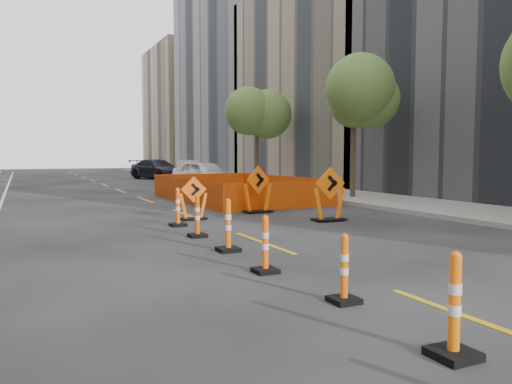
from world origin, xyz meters
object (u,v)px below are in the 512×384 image
parked_car_mid (188,171)px  channelizer_1 (455,305)px  parked_car_far (158,169)px  channelizer_4 (228,225)px  channelizer_6 (178,207)px  channelizer_2 (344,268)px  channelizer_3 (265,244)px  chevron_sign_center (258,189)px  parked_car_near (204,174)px  chevron_sign_left (193,198)px  chevron_sign_right (329,194)px  channelizer_5 (197,216)px

parked_car_mid → channelizer_1: bearing=-87.4°
parked_car_far → channelizer_4: bearing=-123.9°
channelizer_1 → channelizer_6: (0.14, 10.12, 0.00)m
channelizer_2 → channelizer_4: 4.05m
channelizer_3 → parked_car_far: (6.39, 32.73, 0.31)m
channelizer_4 → chevron_sign_center: size_ratio=0.68×
parked_car_near → channelizer_2: bearing=-121.7°
channelizer_1 → channelizer_4: (0.03, 6.07, 0.02)m
chevron_sign_center → parked_car_far: chevron_sign_center is taller
channelizer_6 → parked_car_near: size_ratio=0.22×
channelizer_6 → parked_car_mid: (6.91, 20.81, 0.26)m
channelizer_1 → channelizer_2: size_ratio=1.13×
channelizer_1 → chevron_sign_left: (0.98, 11.28, 0.14)m
parked_car_far → chevron_sign_right: bearing=-115.8°
channelizer_3 → channelizer_1: bearing=-88.6°
parked_car_near → parked_car_mid: 5.56m
channelizer_1 → channelizer_5: (0.03, 8.10, -0.02)m
parked_car_far → chevron_sign_center: bearing=-118.6°
channelizer_5 → channelizer_6: bearing=87.1°
channelizer_5 → parked_car_near: size_ratio=0.21×
channelizer_1 → channelizer_2: bearing=86.9°
chevron_sign_right → parked_car_near: (1.66, 16.21, 0.00)m
channelizer_4 → parked_car_near: parked_car_near is taller
channelizer_2 → channelizer_6: size_ratio=0.88×
parked_car_mid → chevron_sign_left: bearing=-91.7°
channelizer_1 → chevron_sign_left: size_ratio=0.80×
channelizer_1 → parked_car_near: (6.31, 25.42, 0.29)m
chevron_sign_left → parked_car_far: (5.31, 25.50, 0.13)m
channelizer_2 → channelizer_5: 6.07m
chevron_sign_left → chevron_sign_center: 2.74m
chevron_sign_right → channelizer_1: bearing=-113.6°
channelizer_4 → channelizer_3: bearing=-93.7°
parked_car_mid → parked_car_near: bearing=-82.2°
parked_car_mid → parked_car_far: (-0.75, 5.85, 0.00)m
channelizer_1 → chevron_sign_left: bearing=85.0°
channelizer_1 → channelizer_4: bearing=89.7°
channelizer_2 → parked_car_far: parked_car_far is taller
channelizer_4 → chevron_sign_center: 7.01m
channelizer_1 → chevron_sign_center: (3.59, 12.10, 0.28)m
channelizer_3 → channelizer_5: bearing=88.1°
parked_car_mid → channelizer_3: bearing=-89.4°
chevron_sign_left → parked_car_far: size_ratio=0.24×
channelizer_1 → channelizer_4: size_ratio=0.97×
channelizer_1 → channelizer_6: bearing=89.2°
channelizer_2 → parked_car_mid: parked_car_mid is taller
channelizer_4 → chevron_sign_center: bearing=59.4°
channelizer_2 → parked_car_far: 35.30m
chevron_sign_right → parked_car_near: bearing=87.3°
channelizer_2 → parked_car_far: size_ratio=0.17×
channelizer_5 → channelizer_3: bearing=-91.9°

